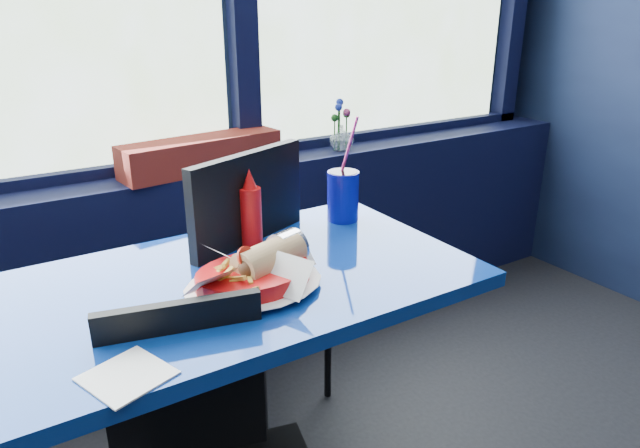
# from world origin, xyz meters

# --- Properties ---
(window_sill) EXTENTS (5.00, 0.26, 0.80)m
(window_sill) POSITION_xyz_m (0.00, 2.87, 0.40)
(window_sill) COLOR black
(window_sill) RESTS_ON ground
(near_table) EXTENTS (1.20, 0.70, 0.75)m
(near_table) POSITION_xyz_m (0.30, 2.00, 0.57)
(near_table) COLOR black
(near_table) RESTS_ON ground
(chair_near_back) EXTENTS (0.60, 0.60, 1.02)m
(chair_near_back) POSITION_xyz_m (0.47, 2.32, 0.58)
(chair_near_back) COLOR black
(chair_near_back) RESTS_ON ground
(planter_box) EXTENTS (0.65, 0.24, 0.13)m
(planter_box) POSITION_xyz_m (0.53, 2.84, 0.86)
(planter_box) COLOR maroon
(planter_box) RESTS_ON window_sill
(flower_vase) EXTENTS (0.11, 0.11, 0.22)m
(flower_vase) POSITION_xyz_m (1.17, 2.82, 0.87)
(flower_vase) COLOR silver
(flower_vase) RESTS_ON window_sill
(food_basket) EXTENTS (0.32, 0.32, 0.11)m
(food_basket) POSITION_xyz_m (0.31, 1.91, 0.79)
(food_basket) COLOR red
(food_basket) RESTS_ON near_table
(ketchup_bottle) EXTENTS (0.06, 0.06, 0.23)m
(ketchup_bottle) POSITION_xyz_m (0.42, 2.16, 0.85)
(ketchup_bottle) COLOR red
(ketchup_bottle) RESTS_ON near_table
(soda_cup) EXTENTS (0.10, 0.10, 0.34)m
(soda_cup) POSITION_xyz_m (0.76, 2.20, 0.83)
(soda_cup) COLOR #0E119A
(soda_cup) RESTS_ON near_table
(napkin) EXTENTS (0.18, 0.18, 0.00)m
(napkin) POSITION_xyz_m (-0.06, 1.72, 0.75)
(napkin) COLOR white
(napkin) RESTS_ON near_table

